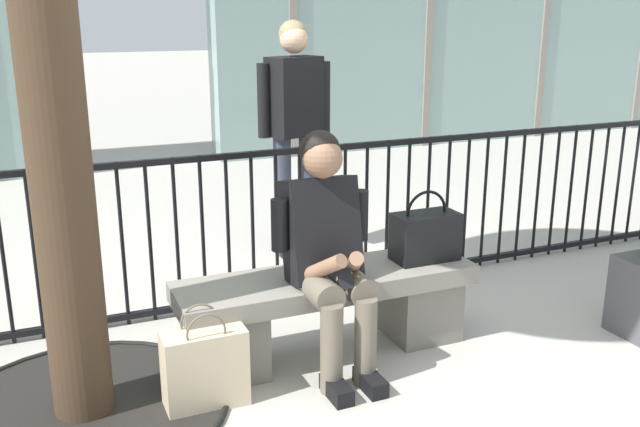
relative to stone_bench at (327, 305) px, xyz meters
name	(u,v)px	position (x,y,z in m)	size (l,w,h in m)	color
ground_plane	(327,352)	(0.00, 0.00, -0.27)	(60.00, 60.00, 0.00)	#B2ADA3
stone_bench	(327,305)	(0.00, 0.00, 0.00)	(1.60, 0.44, 0.45)	gray
seated_person_with_phone	(328,246)	(-0.06, -0.13, 0.38)	(0.52, 0.66, 1.21)	#6B6051
handbag_on_bench	(425,235)	(0.58, -0.01, 0.32)	(0.36, 0.19, 0.39)	black
shopping_bag	(205,367)	(-0.73, -0.26, -0.08)	(0.38, 0.17, 0.48)	beige
bystander_at_railing	(295,121)	(0.43, 1.57, 0.73)	(0.55, 0.33, 1.71)	#383D4C
plaza_railing	(277,225)	(0.00, 0.78, 0.22)	(9.64, 0.04, 0.97)	black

